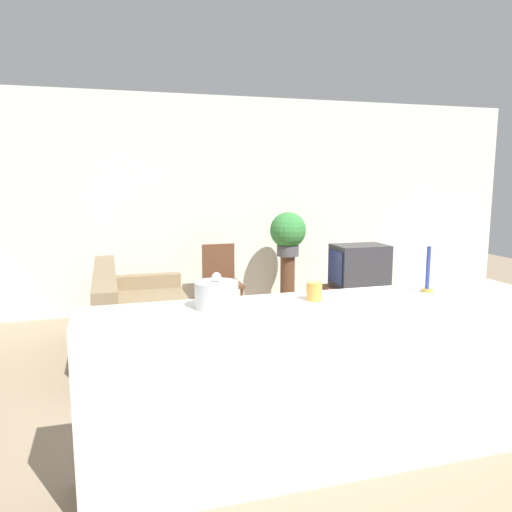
{
  "coord_description": "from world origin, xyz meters",
  "views": [
    {
      "loc": [
        -1.14,
        -2.89,
        1.69
      ],
      "look_at": [
        0.39,
        2.2,
        0.85
      ],
      "focal_mm": 35.0,
      "sensor_mm": 36.0,
      "label": 1
    }
  ],
  "objects_px": {
    "potted_plant": "(288,232)",
    "decorative_bowl": "(217,294)",
    "television": "(359,266)",
    "wooden_chair": "(221,278)",
    "couch": "(141,324)"
  },
  "relations": [
    {
      "from": "television",
      "to": "wooden_chair",
      "type": "relative_size",
      "value": 0.68
    },
    {
      "from": "television",
      "to": "wooden_chair",
      "type": "height_order",
      "value": "television"
    },
    {
      "from": "television",
      "to": "decorative_bowl",
      "type": "height_order",
      "value": "decorative_bowl"
    },
    {
      "from": "wooden_chair",
      "to": "decorative_bowl",
      "type": "relative_size",
      "value": 3.88
    },
    {
      "from": "couch",
      "to": "television",
      "type": "bearing_deg",
      "value": 5.72
    },
    {
      "from": "couch",
      "to": "decorative_bowl",
      "type": "relative_size",
      "value": 8.26
    },
    {
      "from": "decorative_bowl",
      "to": "wooden_chair",
      "type": "bearing_deg",
      "value": 77.09
    },
    {
      "from": "wooden_chair",
      "to": "potted_plant",
      "type": "distance_m",
      "value": 1.02
    },
    {
      "from": "potted_plant",
      "to": "decorative_bowl",
      "type": "height_order",
      "value": "potted_plant"
    },
    {
      "from": "television",
      "to": "potted_plant",
      "type": "height_order",
      "value": "potted_plant"
    },
    {
      "from": "wooden_chair",
      "to": "potted_plant",
      "type": "height_order",
      "value": "potted_plant"
    },
    {
      "from": "couch",
      "to": "decorative_bowl",
      "type": "distance_m",
      "value": 2.4
    },
    {
      "from": "potted_plant",
      "to": "decorative_bowl",
      "type": "bearing_deg",
      "value": -116.17
    },
    {
      "from": "decorative_bowl",
      "to": "television",
      "type": "bearing_deg",
      "value": 48.71
    },
    {
      "from": "potted_plant",
      "to": "decorative_bowl",
      "type": "xyz_separation_m",
      "value": [
        -1.62,
        -3.3,
        0.06
      ]
    }
  ]
}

